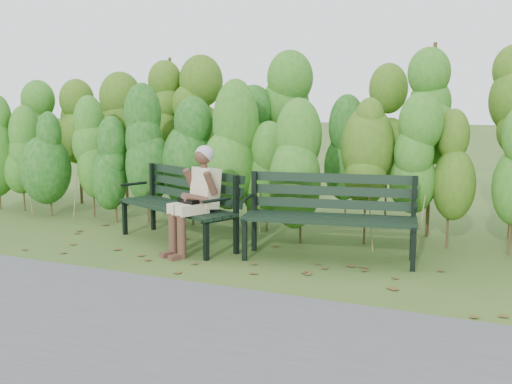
% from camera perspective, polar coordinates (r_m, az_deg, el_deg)
% --- Properties ---
extents(ground, '(80.00, 80.00, 0.00)m').
position_cam_1_polar(ground, '(6.84, -1.18, -6.63)').
color(ground, '#31551F').
extents(footpath, '(60.00, 2.50, 0.01)m').
position_cam_1_polar(footpath, '(5.03, -12.03, -12.56)').
color(footpath, '#474749').
rests_on(footpath, ground).
extents(hedge_band, '(11.04, 1.67, 2.42)m').
position_cam_1_polar(hedge_band, '(8.34, 4.19, 4.91)').
color(hedge_band, '#47381E').
rests_on(hedge_band, ground).
extents(leaf_litter, '(5.81, 2.08, 0.01)m').
position_cam_1_polar(leaf_litter, '(6.63, 1.75, -7.11)').
color(leaf_litter, brown).
rests_on(leaf_litter, ground).
extents(bench_left, '(1.97, 1.32, 0.94)m').
position_cam_1_polar(bench_left, '(7.69, -7.00, -0.73)').
color(bench_left, black).
rests_on(bench_left, ground).
extents(bench_right, '(2.03, 0.97, 0.97)m').
position_cam_1_polar(bench_right, '(6.92, 7.08, -1.66)').
color(bench_right, black).
rests_on(bench_right, ground).
extents(seated_woman, '(0.59, 0.77, 1.29)m').
position_cam_1_polar(seated_woman, '(7.11, -5.68, -0.02)').
color(seated_woman, '#C1B58D').
rests_on(seated_woman, ground).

